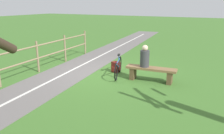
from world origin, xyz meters
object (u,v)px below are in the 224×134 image
object	(u,v)px
bench	(151,72)
bicycle	(118,67)
backpack	(116,67)
person_seated	(145,57)

from	to	relation	value
bench	bicycle	bearing A→B (deg)	-3.69
bicycle	backpack	world-z (taller)	bicycle
bench	person_seated	distance (m)	0.56
backpack	person_seated	bearing A→B (deg)	163.04
bench	person_seated	xyz separation A→B (m)	(0.25, 0.02, 0.50)
bench	bicycle	distance (m)	1.30
person_seated	bicycle	xyz separation A→B (m)	(1.05, 0.00, -0.51)
bicycle	backpack	bearing A→B (deg)	-160.46
backpack	bench	bearing A→B (deg)	166.21
bench	bicycle	xyz separation A→B (m)	(1.30, 0.02, -0.01)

